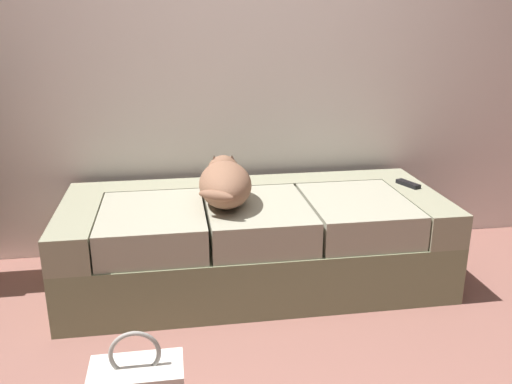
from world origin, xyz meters
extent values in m
cube|color=white|center=(0.00, 1.59, 1.40)|extent=(6.40, 0.10, 2.80)
cube|color=gray|center=(0.00, 1.05, 0.15)|extent=(1.97, 0.84, 0.30)
cube|color=gray|center=(-0.89, 1.05, 0.39)|extent=(0.20, 0.84, 0.17)
cube|color=gray|center=(0.89, 1.05, 0.39)|extent=(0.20, 0.84, 0.17)
cube|color=gray|center=(0.00, 1.37, 0.39)|extent=(1.57, 0.20, 0.17)
cube|color=#A19E88|center=(-0.52, 0.95, 0.39)|extent=(0.51, 0.63, 0.17)
cube|color=#A19E88|center=(0.00, 0.95, 0.39)|extent=(0.51, 0.63, 0.17)
cube|color=#A19E88|center=(0.52, 0.95, 0.39)|extent=(0.51, 0.63, 0.17)
ellipsoid|color=#895E47|center=(-0.16, 0.98, 0.58)|extent=(0.29, 0.47, 0.21)
sphere|color=#895E47|center=(-0.15, 1.20, 0.58)|extent=(0.17, 0.17, 0.17)
ellipsoid|color=brown|center=(-0.14, 1.28, 0.57)|extent=(0.07, 0.10, 0.06)
cone|color=brown|center=(-0.19, 1.20, 0.65)|extent=(0.04, 0.04, 0.05)
cone|color=brown|center=(-0.10, 1.20, 0.65)|extent=(0.04, 0.04, 0.05)
ellipsoid|color=#895E47|center=(-0.22, 0.78, 0.59)|extent=(0.18, 0.14, 0.05)
cube|color=black|center=(0.88, 1.13, 0.48)|extent=(0.09, 0.16, 0.02)
torus|color=#A29E96|center=(-0.57, 0.03, 0.29)|extent=(0.18, 0.02, 0.18)
camera|label=1|loc=(-0.41, -1.57, 1.38)|focal=37.90mm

